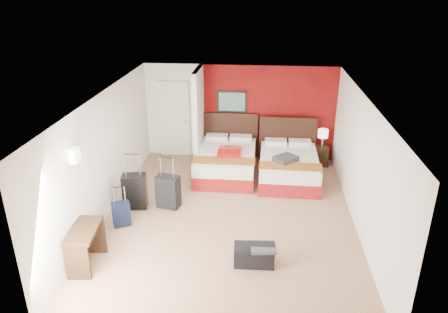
# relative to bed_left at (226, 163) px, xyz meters

# --- Properties ---
(ground) EXTENTS (6.50, 6.50, 0.00)m
(ground) POSITION_rel_bed_left_xyz_m (0.25, -2.06, -0.31)
(ground) COLOR tan
(ground) RESTS_ON ground
(room_walls) EXTENTS (5.02, 6.52, 2.50)m
(room_walls) POSITION_rel_bed_left_xyz_m (-1.15, -0.64, 0.95)
(room_walls) COLOR white
(room_walls) RESTS_ON ground
(red_accent_panel) EXTENTS (3.50, 0.04, 2.50)m
(red_accent_panel) POSITION_rel_bed_left_xyz_m (1.00, 1.17, 0.94)
(red_accent_panel) COLOR maroon
(red_accent_panel) RESTS_ON ground
(partition_wall) EXTENTS (0.12, 1.20, 2.50)m
(partition_wall) POSITION_rel_bed_left_xyz_m (-0.75, 0.55, 0.94)
(partition_wall) COLOR silver
(partition_wall) RESTS_ON ground
(entry_door) EXTENTS (0.82, 0.06, 2.05)m
(entry_door) POSITION_rel_bed_left_xyz_m (-1.50, 1.14, 0.72)
(entry_door) COLOR silver
(entry_door) RESTS_ON ground
(bed_left) EXTENTS (1.42, 2.03, 0.61)m
(bed_left) POSITION_rel_bed_left_xyz_m (0.00, 0.00, 0.00)
(bed_left) COLOR silver
(bed_left) RESTS_ON ground
(bed_right) EXTENTS (1.42, 2.01, 0.60)m
(bed_right) POSITION_rel_bed_left_xyz_m (1.53, -0.16, -0.01)
(bed_right) COLOR silver
(bed_right) RESTS_ON ground
(red_suitcase_open) EXTENTS (0.60, 0.79, 0.10)m
(red_suitcase_open) POSITION_rel_bed_left_xyz_m (0.10, -0.10, 0.35)
(red_suitcase_open) COLOR #A4130E
(red_suitcase_open) RESTS_ON bed_left
(jacket_bundle) EXTENTS (0.64, 0.63, 0.12)m
(jacket_bundle) POSITION_rel_bed_left_xyz_m (1.43, -0.46, 0.35)
(jacket_bundle) COLOR #3B3B41
(jacket_bundle) RESTS_ON bed_right
(nightstand) EXTENTS (0.37, 0.37, 0.50)m
(nightstand) POSITION_rel_bed_left_xyz_m (2.42, 0.81, -0.05)
(nightstand) COLOR black
(nightstand) RESTS_ON ground
(table_lamp) EXTENTS (0.34, 0.34, 0.47)m
(table_lamp) POSITION_rel_bed_left_xyz_m (2.42, 0.81, 0.43)
(table_lamp) COLOR white
(table_lamp) RESTS_ON nightstand
(suitcase_black) EXTENTS (0.53, 0.38, 0.74)m
(suitcase_black) POSITION_rel_bed_left_xyz_m (-1.76, -1.87, 0.06)
(suitcase_black) COLOR black
(suitcase_black) RESTS_ON ground
(suitcase_charcoal) EXTENTS (0.52, 0.39, 0.69)m
(suitcase_charcoal) POSITION_rel_bed_left_xyz_m (-1.07, -1.78, 0.04)
(suitcase_charcoal) COLOR black
(suitcase_charcoal) RESTS_ON ground
(suitcase_navy) EXTENTS (0.40, 0.34, 0.48)m
(suitcase_navy) POSITION_rel_bed_left_xyz_m (-1.83, -2.58, -0.07)
(suitcase_navy) COLOR black
(suitcase_navy) RESTS_ON ground
(duffel_bag) EXTENTS (0.69, 0.38, 0.35)m
(duffel_bag) POSITION_rel_bed_left_xyz_m (0.79, -3.55, -0.13)
(duffel_bag) COLOR black
(duffel_bag) RESTS_ON ground
(jacket_draped) EXTENTS (0.46, 0.40, 0.06)m
(jacket_draped) POSITION_rel_bed_left_xyz_m (0.94, -3.60, 0.07)
(jacket_draped) COLOR #3D3C42
(jacket_draped) RESTS_ON duffel_bag
(desk) EXTENTS (0.51, 0.90, 0.72)m
(desk) POSITION_rel_bed_left_xyz_m (-2.01, -3.86, 0.06)
(desk) COLOR #311E10
(desk) RESTS_ON ground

